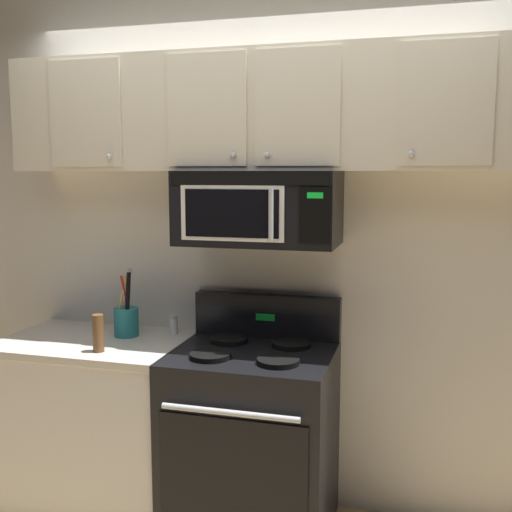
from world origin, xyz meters
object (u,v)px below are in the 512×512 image
object	(u,v)px
over_range_microwave	(259,208)
pepper_mill	(98,333)
utensil_crock_teal	(126,318)
stove_range	(252,438)
salt_shaker	(174,325)

from	to	relation	value
over_range_microwave	pepper_mill	bearing A→B (deg)	-156.43
utensil_crock_teal	pepper_mill	xyz separation A→B (m)	(0.00, -0.29, -0.00)
utensil_crock_teal	pepper_mill	size ratio (longest dim) A/B	1.98
over_range_microwave	utensil_crock_teal	bearing A→B (deg)	-178.66
stove_range	pepper_mill	bearing A→B (deg)	-164.87
stove_range	pepper_mill	size ratio (longest dim) A/B	6.22
over_range_microwave	salt_shaker	bearing A→B (deg)	169.90
salt_shaker	stove_range	bearing A→B (deg)	-22.66
stove_range	pepper_mill	distance (m)	0.90
salt_shaker	utensil_crock_teal	bearing A→B (deg)	-155.01
stove_range	pepper_mill	world-z (taller)	stove_range
stove_range	over_range_microwave	distance (m)	1.11
stove_range	utensil_crock_teal	bearing A→B (deg)	171.96
stove_range	salt_shaker	size ratio (longest dim) A/B	11.43
over_range_microwave	pepper_mill	world-z (taller)	over_range_microwave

